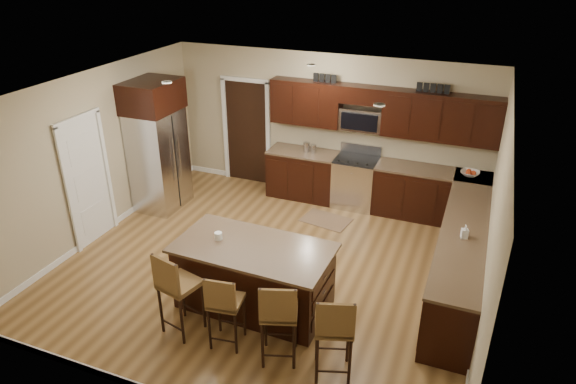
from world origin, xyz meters
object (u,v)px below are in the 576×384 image
at_px(stool_left, 175,285).
at_px(stool_mid, 224,303).
at_px(stool_right, 279,314).
at_px(range, 355,182).
at_px(island, 254,278).
at_px(refrigerator, 157,145).
at_px(stool_extra, 334,328).

xyz_separation_m(stool_left, stool_mid, (0.65, 0.01, -0.08)).
bearing_deg(stool_right, range, 74.50).
bearing_deg(island, stool_right, -48.30).
bearing_deg(refrigerator, range, 22.06).
bearing_deg(stool_extra, range, 83.17).
relative_size(range, stool_mid, 1.09).
xyz_separation_m(refrigerator, stool_extra, (4.18, -2.88, -0.51)).
height_order(island, stool_mid, stool_mid).
bearing_deg(range, refrigerator, -157.94).
xyz_separation_m(stool_right, refrigerator, (-3.53, 2.88, 0.51)).
relative_size(island, stool_left, 1.80).
bearing_deg(stool_mid, refrigerator, 126.40).
height_order(stool_left, refrigerator, refrigerator).
bearing_deg(stool_right, refrigerator, 122.17).
xyz_separation_m(range, stool_right, (0.23, -4.22, 0.22)).
bearing_deg(stool_left, stool_mid, 14.53).
height_order(range, stool_right, stool_right).
bearing_deg(stool_mid, stool_left, 172.39).
distance_m(range, stool_mid, 4.24).
distance_m(island, stool_extra, 1.62).
distance_m(range, stool_left, 4.37).
relative_size(range, stool_left, 0.96).
relative_size(stool_mid, stool_right, 0.92).
bearing_deg(refrigerator, stool_mid, -45.43).
height_order(stool_right, stool_extra, same).
distance_m(range, island, 3.41).
distance_m(stool_right, refrigerator, 4.58).
distance_m(stool_left, stool_extra, 2.00).
height_order(range, stool_extra, stool_extra).
bearing_deg(stool_extra, stool_left, 161.48).
distance_m(island, stool_mid, 0.87).
xyz_separation_m(range, stool_extra, (0.88, -4.22, 0.22)).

